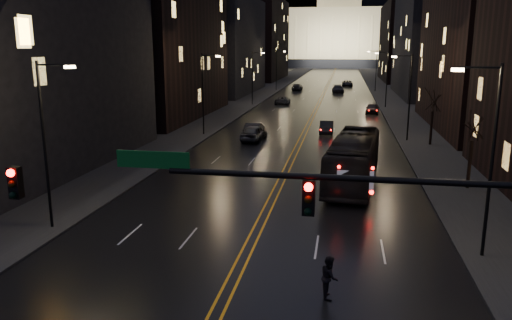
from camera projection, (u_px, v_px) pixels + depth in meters
The scene contains 32 objects.
road at pixel (329, 82), 140.47m from camera, with size 20.00×320.00×0.02m, color black.
sidewalk_left at pixel (280, 81), 142.83m from camera, with size 8.00×320.00×0.16m, color black.
sidewalk_right at pixel (380, 82), 138.08m from camera, with size 8.00×320.00×0.16m, color black.
center_line at pixel (329, 82), 140.47m from camera, with size 0.62×320.00×0.01m, color orange.
building_left_near at pixel (9, 29), 37.89m from camera, with size 12.00×28.00×22.00m, color black.
building_left_mid at pixel (159, 15), 67.95m from camera, with size 12.00×30.00×28.00m, color black.
building_left_far at pixel (225, 45), 105.33m from camera, with size 12.00×34.00×20.00m, color black.
building_left_dist at pixel (262, 39), 150.98m from camera, with size 12.00×40.00×24.00m, color black.
building_right_mid at pixel (433, 30), 97.54m from camera, with size 12.00×34.00×26.00m, color black.
building_right_dist at pixel (405, 42), 144.08m from camera, with size 12.00×40.00×22.00m, color black.
capitol at pixel (338, 32), 251.91m from camera, with size 90.00×50.00×58.50m.
traffic_signal at pixel (397, 220), 13.49m from camera, with size 17.29×0.45×7.00m.
streetlamp_right_near at pixel (488, 152), 22.27m from camera, with size 2.13×0.25×9.00m.
streetlamp_left_near at pixel (47, 137), 25.94m from camera, with size 2.13×0.25×9.00m.
streetlamp_right_mid at pixel (408, 93), 51.08m from camera, with size 2.13×0.25×9.00m.
streetlamp_left_mid at pixel (204, 90), 54.75m from camera, with size 2.13×0.25×9.00m.
streetlamp_right_far at pixel (386, 76), 79.89m from camera, with size 2.13×0.25×9.00m.
streetlamp_left_far at pixel (253, 75), 83.56m from camera, with size 2.13×0.25×9.00m.
streetlamp_right_dist at pixel (375, 69), 108.70m from camera, with size 2.13×0.25×9.00m.
streetlamp_left_dist at pixel (277, 68), 112.37m from camera, with size 2.13×0.25×9.00m.
tree_right_mid at pixel (473, 125), 33.55m from camera, with size 2.40×2.40×6.65m.
tree_right_far at pixel (433, 101), 48.91m from camera, with size 2.40×2.40×6.65m.
bus at pixel (354, 160), 35.91m from camera, with size 2.94×12.57×3.50m, color black.
oncoming_car_a at pixel (254, 133), 52.52m from camera, with size 1.97×4.90×1.67m, color black.
oncoming_car_b at pixel (254, 129), 54.99m from camera, with size 1.66×4.77×1.57m, color black.
oncoming_car_c at pixel (283, 100), 86.21m from camera, with size 2.27×4.92×1.37m, color black.
oncoming_car_d at pixel (297, 87), 113.94m from camera, with size 2.10×5.17×1.50m, color black.
receding_car_a at pixel (327, 127), 56.91m from camera, with size 1.52×4.37×1.44m, color black.
receding_car_b at pixel (372, 109), 73.68m from camera, with size 1.86×4.63×1.58m, color black.
receding_car_c at pixel (338, 89), 107.05m from camera, with size 2.32×5.70×1.65m, color black.
receding_car_d at pixel (347, 83), 125.29m from camera, with size 2.52×5.47×1.52m, color black.
pedestrian_b at pixel (329, 277), 19.55m from camera, with size 0.84×0.46×1.73m, color black.
Camera 1 is at (4.36, -13.28, 9.67)m, focal length 35.00 mm.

